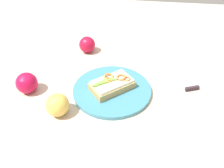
{
  "coord_description": "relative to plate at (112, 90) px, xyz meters",
  "views": [
    {
      "loc": [
        0.61,
        0.09,
        0.54
      ],
      "look_at": [
        0.0,
        0.0,
        0.04
      ],
      "focal_mm": 35.49,
      "sensor_mm": 36.0,
      "label": 1
    }
  ],
  "objects": [
    {
      "name": "knife",
      "position": [
        -0.04,
        0.28,
        -0.0
      ],
      "size": [
        0.05,
        0.11,
        0.02
      ],
      "rotation": [
        0.0,
        0.0,
        5.09
      ],
      "color": "silver",
      "rests_on": "ground_plane"
    },
    {
      "name": "apple_0",
      "position": [
        0.13,
        -0.16,
        0.03
      ],
      "size": [
        0.08,
        0.08,
        0.08
      ],
      "primitive_type": "sphere",
      "rotation": [
        0.0,
        0.0,
        1.63
      ],
      "color": "gold",
      "rests_on": "ground_plane"
    },
    {
      "name": "apple_2",
      "position": [
        -0.26,
        -0.15,
        0.03
      ],
      "size": [
        0.09,
        0.09,
        0.07
      ],
      "primitive_type": "sphere",
      "rotation": [
        0.0,
        0.0,
        3.43
      ],
      "color": "#B00F2C",
      "rests_on": "ground_plane"
    },
    {
      "name": "plate",
      "position": [
        0.0,
        0.0,
        0.0
      ],
      "size": [
        0.28,
        0.28,
        0.02
      ],
      "primitive_type": "cylinder",
      "color": "teal",
      "rests_on": "ground_plane"
    },
    {
      "name": "apple_1",
      "position": [
        0.04,
        -0.3,
        0.03
      ],
      "size": [
        0.1,
        0.1,
        0.08
      ],
      "primitive_type": "sphere",
      "rotation": [
        0.0,
        0.0,
        0.53
      ],
      "color": "#B50D37",
      "rests_on": "ground_plane"
    },
    {
      "name": "sandwich",
      "position": [
        -0.0,
        0.0,
        0.03
      ],
      "size": [
        0.17,
        0.17,
        0.05
      ],
      "rotation": [
        0.0,
        0.0,
        2.29
      ],
      "color": "tan",
      "rests_on": "plate"
    },
    {
      "name": "ground_plane",
      "position": [
        0.0,
        0.0,
        -0.01
      ],
      "size": [
        2.0,
        2.0,
        0.0
      ],
      "primitive_type": "plane",
      "color": "#C2AD98",
      "rests_on": "ground"
    }
  ]
}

